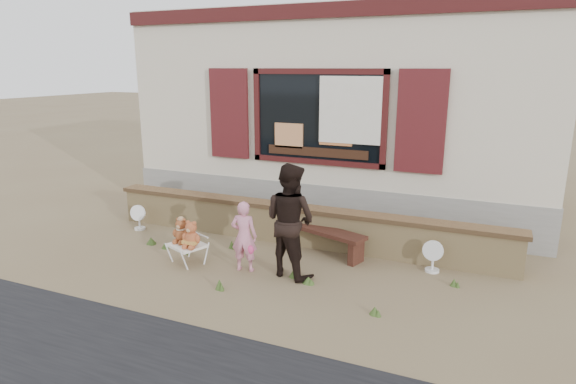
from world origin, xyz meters
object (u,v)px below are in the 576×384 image
at_px(bench, 319,234).
at_px(child, 244,236).
at_px(teddy_bear_right, 192,233).
at_px(folding_chair, 187,246).
at_px(teddy_bear_left, 181,230).
at_px(adult, 290,220).

distance_m(bench, child, 1.37).
relative_size(bench, teddy_bear_right, 3.98).
height_order(folding_chair, child, child).
relative_size(folding_chair, child, 0.60).
bearing_deg(child, folding_chair, -3.52).
relative_size(folding_chair, teddy_bear_right, 1.52).
xyz_separation_m(bench, folding_chair, (-1.70, -1.22, -0.03)).
bearing_deg(bench, child, -106.29).
bearing_deg(bench, folding_chair, -125.78).
height_order(teddy_bear_left, teddy_bear_right, teddy_bear_right).
distance_m(teddy_bear_left, teddy_bear_right, 0.28).
distance_m(teddy_bear_left, child, 1.06).
bearing_deg(adult, child, 28.25).
bearing_deg(teddy_bear_left, folding_chair, 0.00).
height_order(bench, adult, adult).
xyz_separation_m(bench, teddy_bear_left, (-1.83, -1.17, 0.20)).
bearing_deg(teddy_bear_right, child, 34.27).
relative_size(teddy_bear_right, child, 0.39).
bearing_deg(folding_chair, child, 29.42).
xyz_separation_m(bench, adult, (-0.10, -0.98, 0.52)).
bearing_deg(teddy_bear_left, bench, 55.29).
bearing_deg(adult, folding_chair, 25.55).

